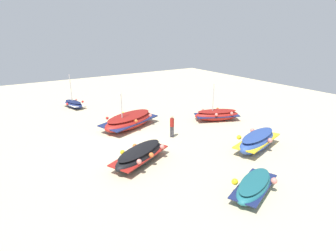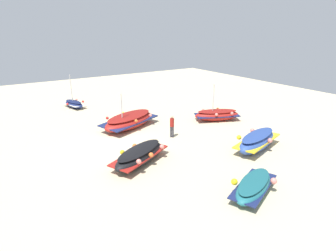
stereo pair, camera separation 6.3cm
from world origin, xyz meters
The scene contains 8 objects.
ground_plane centered at (0.00, 0.00, 0.00)m, with size 59.87×59.87×0.00m, color beige.
fishing_boat_0 centered at (-9.71, -3.12, 0.44)m, with size 2.67×3.97×0.91m.
fishing_boat_1 centered at (-6.00, -7.74, 0.64)m, with size 2.77×4.81×1.22m.
fishing_boat_2 centered at (12.07, -0.02, 0.40)m, with size 3.23×1.91×3.57m.
fishing_boat_3 centered at (3.04, -2.24, 0.62)m, with size 4.06×5.84×3.16m.
fishing_boat_4 centered at (0.41, -9.84, 0.53)m, with size 3.05×4.40×3.41m.
fishing_boat_5 centered at (-3.44, 0.16, 0.54)m, with size 3.37×4.71×1.04m.
person_walking centered at (-0.85, -4.01, 1.02)m, with size 0.32×0.32×1.77m.
Camera 1 is at (-17.84, 7.48, 8.13)m, focal length 30.10 mm.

